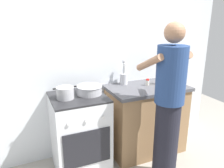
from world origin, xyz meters
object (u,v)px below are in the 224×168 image
at_px(mixing_bowl, 89,89).
at_px(person, 168,106).
at_px(utensil_crock, 124,77).
at_px(oil_bottle, 159,77).
at_px(pot, 65,93).
at_px(stove_range, 80,132).
at_px(spice_bottle, 148,82).

distance_m(mixing_bowl, person, 0.88).
height_order(utensil_crock, oil_bottle, utensil_crock).
height_order(mixing_bowl, person, person).
xyz_separation_m(oil_bottle, person, (-0.28, -0.58, -0.13)).
bearing_deg(utensil_crock, pot, -164.27).
xyz_separation_m(pot, mixing_bowl, (0.28, 0.03, -0.01)).
relative_size(mixing_bowl, person, 0.17).
bearing_deg(person, stove_range, 145.78).
bearing_deg(pot, utensil_crock, 15.73).
relative_size(mixing_bowl, utensil_crock, 0.92).
bearing_deg(utensil_crock, oil_bottle, -23.78).
bearing_deg(spice_bottle, stove_range, -177.38).
relative_size(pot, mixing_bowl, 0.85).
bearing_deg(spice_bottle, oil_bottle, -4.99).
xyz_separation_m(pot, spice_bottle, (1.07, 0.06, -0.02)).
relative_size(stove_range, pot, 3.57).
height_order(utensil_crock, spice_bottle, utensil_crock).
bearing_deg(pot, spice_bottle, 3.17).
bearing_deg(spice_bottle, pot, -176.83).
xyz_separation_m(utensil_crock, oil_bottle, (0.42, -0.18, -0.00)).
xyz_separation_m(utensil_crock, person, (0.14, -0.76, -0.13)).
height_order(stove_range, utensil_crock, utensil_crock).
distance_m(stove_range, oil_bottle, 1.21).
relative_size(pot, spice_bottle, 2.97).
xyz_separation_m(mixing_bowl, utensil_crock, (0.53, 0.19, 0.04)).
bearing_deg(mixing_bowl, person, -40.34).
height_order(pot, mixing_bowl, pot).
bearing_deg(oil_bottle, person, -115.78).
xyz_separation_m(pot, utensil_crock, (0.81, 0.23, 0.03)).
height_order(stove_range, oil_bottle, oil_bottle).
height_order(spice_bottle, person, person).
height_order(pot, oil_bottle, oil_bottle).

